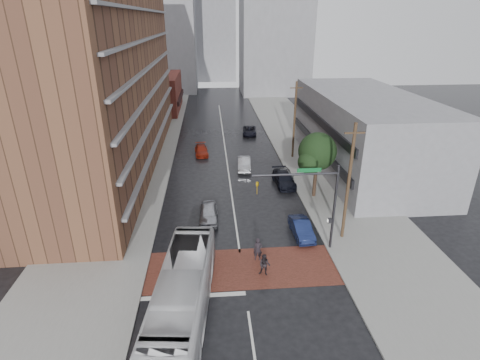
{
  "coord_description": "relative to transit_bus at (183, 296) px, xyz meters",
  "views": [
    {
      "loc": [
        -2.02,
        -22.38,
        17.08
      ],
      "look_at": [
        0.54,
        8.96,
        3.5
      ],
      "focal_mm": 28.0,
      "sensor_mm": 36.0,
      "label": 1
    }
  ],
  "objects": [
    {
      "name": "car_parked_far",
      "position": [
        10.31,
        20.19,
        -0.99
      ],
      "size": [
        1.81,
        4.2,
        1.41
      ],
      "primitive_type": "imported",
      "rotation": [
        0.0,
        0.0,
        -0.04
      ],
      "color": "#979B9F",
      "rests_on": "ground"
    },
    {
      "name": "car_parked_mid",
      "position": [
        9.97,
        19.51,
        -1.0
      ],
      "size": [
        2.31,
        4.95,
        1.4
      ],
      "primitive_type": "imported",
      "rotation": [
        0.0,
        0.0,
        0.07
      ],
      "color": "black",
      "rests_on": "ground"
    },
    {
      "name": "distant_tower_center",
      "position": [
        4.01,
        99.19,
        10.3
      ],
      "size": [
        12.0,
        10.0,
        24.0
      ],
      "primitive_type": "cube",
      "color": "gray",
      "rests_on": "ground"
    },
    {
      "name": "car_parked_near",
      "position": [
        9.46,
        8.84,
        -1.02
      ],
      "size": [
        1.61,
        4.16,
        1.35
      ],
      "primitive_type": "imported",
      "rotation": [
        0.0,
        0.0,
        0.04
      ],
      "color": "#141E47",
      "rests_on": "ground"
    },
    {
      "name": "utility_pole_far",
      "position": [
        12.81,
        28.19,
        3.44
      ],
      "size": [
        1.6,
        0.26,
        10.0
      ],
      "color": "#473321",
      "rests_on": "ground"
    },
    {
      "name": "crosswalk",
      "position": [
        4.01,
        4.69,
        -1.69
      ],
      "size": [
        14.0,
        5.0,
        0.02
      ],
      "primitive_type": "cube",
      "color": "brown",
      "rests_on": "ground"
    },
    {
      "name": "building_east",
      "position": [
        20.51,
        24.19,
        2.8
      ],
      "size": [
        11.0,
        26.0,
        9.0
      ],
      "primitive_type": "cube",
      "color": "gray",
      "rests_on": "ground"
    },
    {
      "name": "storefront_west",
      "position": [
        -7.99,
        58.19,
        1.8
      ],
      "size": [
        8.0,
        16.0,
        7.0
      ],
      "primitive_type": "cube",
      "color": "maroon",
      "rests_on": "ground"
    },
    {
      "name": "pedestrian_a",
      "position": [
        5.31,
        5.65,
        -0.76
      ],
      "size": [
        0.73,
        0.52,
        1.88
      ],
      "primitive_type": "imported",
      "rotation": [
        0.0,
        0.0,
        -0.11
      ],
      "color": "black",
      "rests_on": "ground"
    },
    {
      "name": "transit_bus",
      "position": [
        0.0,
        0.0,
        0.0
      ],
      "size": [
        4.09,
        12.43,
        3.4
      ],
      "primitive_type": "imported",
      "rotation": [
        0.0,
        0.0,
        -0.1
      ],
      "color": "silver",
      "rests_on": "ground"
    },
    {
      "name": "signal_mast",
      "position": [
        9.86,
        6.69,
        3.03
      ],
      "size": [
        6.5,
        0.3,
        7.2
      ],
      "color": "#2D2D33",
      "rests_on": "ground"
    },
    {
      "name": "distant_tower_west",
      "position": [
        -9.99,
        82.19,
        14.3
      ],
      "size": [
        18.0,
        16.0,
        32.0
      ],
      "primitive_type": "cube",
      "color": "gray",
      "rests_on": "ground"
    },
    {
      "name": "ground",
      "position": [
        4.01,
        4.19,
        -1.7
      ],
      "size": [
        160.0,
        160.0,
        0.0
      ],
      "primitive_type": "plane",
      "color": "black",
      "rests_on": "ground"
    },
    {
      "name": "pedestrian_b",
      "position": [
        5.56,
        3.76,
        -0.84
      ],
      "size": [
        1.0,
        0.89,
        1.71
      ],
      "primitive_type": "imported",
      "rotation": [
        0.0,
        0.0,
        -0.35
      ],
      "color": "black",
      "rests_on": "ground"
    },
    {
      "name": "suv_travel",
      "position": [
        8.23,
        39.48,
        -1.07
      ],
      "size": [
        2.56,
        4.75,
        1.27
      ],
      "primitive_type": "imported",
      "rotation": [
        0.0,
        0.0,
        -0.1
      ],
      "color": "black",
      "rests_on": "ground"
    },
    {
      "name": "street_tree",
      "position": [
        12.53,
        16.22,
        3.03
      ],
      "size": [
        4.2,
        4.1,
        6.9
      ],
      "color": "#332319",
      "rests_on": "ground"
    },
    {
      "name": "utility_pole_near",
      "position": [
        12.81,
        8.19,
        3.44
      ],
      "size": [
        1.6,
        0.26,
        10.0
      ],
      "color": "#473321",
      "rests_on": "ground"
    },
    {
      "name": "sidewalk_east",
      "position": [
        15.51,
        29.19,
        -1.62
      ],
      "size": [
        9.0,
        90.0,
        0.15
      ],
      "primitive_type": "cube",
      "color": "gray",
      "rests_on": "ground"
    },
    {
      "name": "car_travel_c",
      "position": [
        0.68,
        30.4,
        -1.09
      ],
      "size": [
        2.03,
        4.31,
        1.22
      ],
      "primitive_type": "imported",
      "rotation": [
        0.0,
        0.0,
        0.08
      ],
      "color": "maroon",
      "rests_on": "ground"
    },
    {
      "name": "sidewalk_west",
      "position": [
        -7.49,
        29.19,
        -1.62
      ],
      "size": [
        9.0,
        90.0,
        0.15
      ],
      "primitive_type": "cube",
      "color": "gray",
      "rests_on": "ground"
    },
    {
      "name": "car_travel_a",
      "position": [
        1.58,
        12.13,
        -0.98
      ],
      "size": [
        1.72,
        4.21,
        1.43
      ],
      "primitive_type": "imported",
      "rotation": [
        0.0,
        0.0,
        -0.01
      ],
      "color": "#B6B8BF",
      "rests_on": "ground"
    },
    {
      "name": "car_travel_b",
      "position": [
        6.0,
        24.54,
        -0.98
      ],
      "size": [
        1.83,
        4.45,
        1.43
      ],
      "primitive_type": "imported",
      "rotation": [
        0.0,
        0.0,
        -0.07
      ],
      "color": "#B2B4BB",
      "rests_on": "ground"
    },
    {
      "name": "apartment_block",
      "position": [
        -9.99,
        28.19,
        12.3
      ],
      "size": [
        10.0,
        44.0,
        28.0
      ],
      "primitive_type": "cube",
      "color": "brown",
      "rests_on": "ground"
    },
    {
      "name": "distant_tower_east",
      "position": [
        18.01,
        76.19,
        16.3
      ],
      "size": [
        16.0,
        14.0,
        36.0
      ],
      "primitive_type": "cube",
      "color": "gray",
      "rests_on": "ground"
    }
  ]
}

